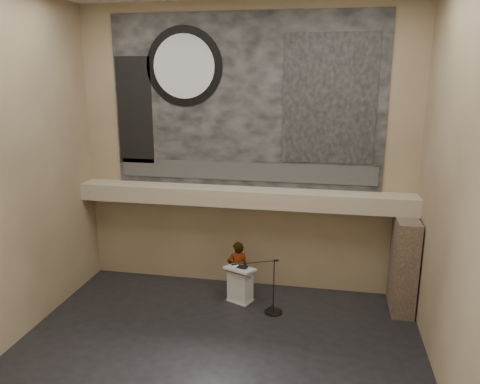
# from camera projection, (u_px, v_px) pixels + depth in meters

# --- Properties ---
(floor) EXTENTS (10.00, 10.00, 0.00)m
(floor) POSITION_uv_depth(u_px,v_px,m) (215.00, 354.00, 11.20)
(floor) COLOR black
(floor) RESTS_ON ground
(wall_back) EXTENTS (10.00, 0.02, 8.50)m
(wall_back) POSITION_uv_depth(u_px,v_px,m) (245.00, 151.00, 13.94)
(wall_back) COLOR #816B52
(wall_back) RESTS_ON floor
(wall_front) EXTENTS (10.00, 0.02, 8.50)m
(wall_front) POSITION_uv_depth(u_px,v_px,m) (140.00, 248.00, 6.33)
(wall_front) COLOR #816B52
(wall_front) RESTS_ON floor
(wall_left) EXTENTS (0.02, 8.00, 8.50)m
(wall_left) POSITION_uv_depth(u_px,v_px,m) (7.00, 172.00, 11.04)
(wall_left) COLOR #816B52
(wall_left) RESTS_ON floor
(wall_right) EXTENTS (0.02, 8.00, 8.50)m
(wall_right) POSITION_uv_depth(u_px,v_px,m) (458.00, 192.00, 9.22)
(wall_right) COLOR #816B52
(wall_right) RESTS_ON floor
(soffit) EXTENTS (10.00, 0.80, 0.50)m
(soffit) POSITION_uv_depth(u_px,v_px,m) (243.00, 197.00, 13.88)
(soffit) COLOR tan
(soffit) RESTS_ON wall_back
(sprinkler_left) EXTENTS (0.04, 0.04, 0.06)m
(sprinkler_left) POSITION_uv_depth(u_px,v_px,m) (191.00, 204.00, 14.20)
(sprinkler_left) COLOR #B2893D
(sprinkler_left) RESTS_ON soffit
(sprinkler_right) EXTENTS (0.04, 0.04, 0.06)m
(sprinkler_right) POSITION_uv_depth(u_px,v_px,m) (306.00, 210.00, 13.56)
(sprinkler_right) COLOR #B2893D
(sprinkler_right) RESTS_ON soffit
(banner) EXTENTS (8.00, 0.05, 5.00)m
(banner) POSITION_uv_depth(u_px,v_px,m) (245.00, 102.00, 13.54)
(banner) COLOR black
(banner) RESTS_ON wall_back
(banner_text_strip) EXTENTS (7.76, 0.02, 0.55)m
(banner_text_strip) POSITION_uv_depth(u_px,v_px,m) (245.00, 172.00, 14.02)
(banner_text_strip) COLOR #303030
(banner_text_strip) RESTS_ON banner
(banner_clock_rim) EXTENTS (2.30, 0.02, 2.30)m
(banner_clock_rim) POSITION_uv_depth(u_px,v_px,m) (184.00, 66.00, 13.58)
(banner_clock_rim) COLOR black
(banner_clock_rim) RESTS_ON banner
(banner_clock_face) EXTENTS (1.84, 0.02, 1.84)m
(banner_clock_face) POSITION_uv_depth(u_px,v_px,m) (184.00, 66.00, 13.56)
(banner_clock_face) COLOR silver
(banner_clock_face) RESTS_ON banner
(banner_building_print) EXTENTS (2.60, 0.02, 3.60)m
(banner_building_print) POSITION_uv_depth(u_px,v_px,m) (329.00, 100.00, 13.04)
(banner_building_print) COLOR black
(banner_building_print) RESTS_ON banner
(banner_brick_print) EXTENTS (1.10, 0.02, 3.20)m
(banner_brick_print) POSITION_uv_depth(u_px,v_px,m) (135.00, 111.00, 14.20)
(banner_brick_print) COLOR black
(banner_brick_print) RESTS_ON banner
(stone_pier) EXTENTS (0.60, 1.40, 2.70)m
(stone_pier) POSITION_uv_depth(u_px,v_px,m) (404.00, 265.00, 13.01)
(stone_pier) COLOR #45362A
(stone_pier) RESTS_ON floor
(lectern) EXTENTS (0.97, 0.85, 1.14)m
(lectern) POSITION_uv_depth(u_px,v_px,m) (240.00, 285.00, 13.56)
(lectern) COLOR silver
(lectern) RESTS_ON floor
(binder) EXTENTS (0.32, 0.29, 0.04)m
(binder) POSITION_uv_depth(u_px,v_px,m) (242.00, 267.00, 13.41)
(binder) COLOR black
(binder) RESTS_ON lectern
(papers) EXTENTS (0.31, 0.36, 0.00)m
(papers) POSITION_uv_depth(u_px,v_px,m) (235.00, 267.00, 13.46)
(papers) COLOR white
(papers) RESTS_ON lectern
(speaker_person) EXTENTS (0.73, 0.58, 1.73)m
(speaker_person) POSITION_uv_depth(u_px,v_px,m) (238.00, 269.00, 13.86)
(speaker_person) COLOR white
(speaker_person) RESTS_ON floor
(mic_stand) EXTENTS (1.35, 0.75, 1.59)m
(mic_stand) POSITION_uv_depth(u_px,v_px,m) (272.00, 305.00, 13.07)
(mic_stand) COLOR black
(mic_stand) RESTS_ON floor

